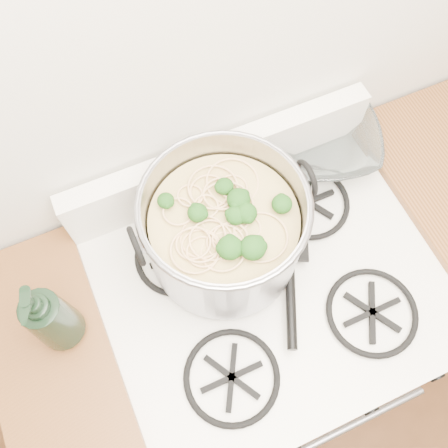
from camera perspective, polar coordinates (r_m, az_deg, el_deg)
gas_range at (r=1.60m, az=4.12°, el=-12.20°), size 0.76×0.66×0.92m
counter_left at (r=1.58m, az=-13.61°, el=-18.88°), size 0.25×0.65×0.92m
stock_pot at (r=1.06m, az=0.00°, el=-0.67°), size 0.38×0.35×0.23m
spatula at (r=1.16m, az=7.41°, el=-1.60°), size 0.39×0.40×0.02m
glass_bowl at (r=1.30m, az=11.11°, el=8.97°), size 0.14×0.14×0.03m
bottle at (r=1.03m, az=-19.54°, el=-9.85°), size 0.12×0.12×0.25m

